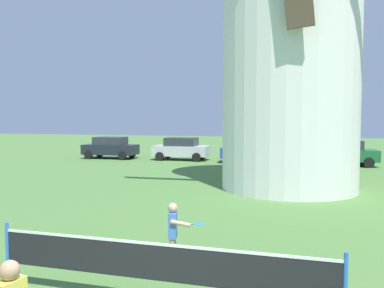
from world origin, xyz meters
name	(u,v)px	position (x,y,z in m)	size (l,w,h in m)	color
windmill	(291,6)	(1.14, 12.89, 7.39)	(9.36, 6.19, 15.17)	white
tennis_net	(156,262)	(-0.30, 1.66, 0.69)	(5.53, 0.06, 1.10)	blue
player_far	(174,230)	(-0.57, 3.32, 0.71)	(0.78, 0.41, 1.25)	#9E937F
parked_car_black	(110,147)	(-11.88, 22.25, 0.81)	(3.90, 1.98, 1.56)	#1E232D
parked_car_silver	(181,148)	(-6.60, 22.61, 0.81)	(3.86, 1.96, 1.56)	silver
parked_car_blue	(255,151)	(-1.46, 22.21, 0.81)	(4.46, 2.17, 1.56)	#334C99
parked_car_green	(342,153)	(3.87, 22.15, 0.81)	(4.22, 2.14, 1.56)	#1E6638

